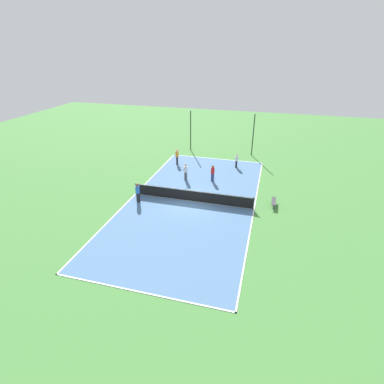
{
  "coord_description": "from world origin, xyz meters",
  "views": [
    {
      "loc": [
        6.11,
        -22.26,
        12.41
      ],
      "look_at": [
        0.0,
        0.0,
        0.9
      ],
      "focal_mm": 28.0,
      "sensor_mm": 36.0,
      "label": 1
    }
  ],
  "objects": [
    {
      "name": "tennis_net",
      "position": [
        0.0,
        0.0,
        0.57
      ],
      "size": [
        10.64,
        0.1,
        1.08
      ],
      "color": "black",
      "rests_on": "court_surface"
    },
    {
      "name": "ground_plane",
      "position": [
        0.0,
        0.0,
        0.0
      ],
      "size": [
        80.0,
        80.0,
        0.0
      ],
      "primitive_type": "plane",
      "color": "#47843D"
    },
    {
      "name": "fence_post_back_right",
      "position": [
        3.89,
        13.5,
        2.51
      ],
      "size": [
        0.12,
        0.12,
        5.01
      ],
      "color": "black",
      "rests_on": "ground_plane"
    },
    {
      "name": "court_surface",
      "position": [
        0.0,
        0.0,
        0.01
      ],
      "size": [
        10.84,
        22.25,
        0.02
      ],
      "color": "#4C729E",
      "rests_on": "ground_plane"
    },
    {
      "name": "tennis_ball_right_alley",
      "position": [
        -0.65,
        2.08,
        0.06
      ],
      "size": [
        0.07,
        0.07,
        0.07
      ],
      "primitive_type": "sphere",
      "color": "#CCE033",
      "rests_on": "court_surface"
    },
    {
      "name": "player_coach_red",
      "position": [
        0.85,
        4.62,
        0.98
      ],
      "size": [
        0.5,
        0.5,
        1.68
      ],
      "rotation": [
        0.0,
        0.0,
        0.61
      ],
      "color": "navy",
      "rests_on": "court_surface"
    },
    {
      "name": "player_near_white",
      "position": [
        -1.82,
        4.22,
        1.0
      ],
      "size": [
        0.46,
        0.97,
        1.7
      ],
      "rotation": [
        0.0,
        0.0,
        4.57
      ],
      "color": "#4C4C51",
      "rests_on": "court_surface"
    },
    {
      "name": "player_center_orange",
      "position": [
        -4.0,
        8.18,
        1.04
      ],
      "size": [
        0.55,
        0.99,
        1.76
      ],
      "rotation": [
        0.0,
        0.0,
        1.82
      ],
      "color": "black",
      "rests_on": "court_surface"
    },
    {
      "name": "fence_post_back_left",
      "position": [
        -3.89,
        13.5,
        2.51
      ],
      "size": [
        0.12,
        0.12,
        5.01
      ],
      "color": "black",
      "rests_on": "ground_plane"
    },
    {
      "name": "player_far_white",
      "position": [
        2.63,
        8.96,
        0.89
      ],
      "size": [
        0.46,
        0.97,
        1.53
      ],
      "rotation": [
        0.0,
        0.0,
        1.71
      ],
      "color": "black",
      "rests_on": "court_surface"
    },
    {
      "name": "player_near_blue",
      "position": [
        -4.45,
        -1.38,
        1.03
      ],
      "size": [
        0.5,
        0.5,
        1.76
      ],
      "rotation": [
        0.0,
        0.0,
        4.07
      ],
      "color": "black",
      "rests_on": "court_surface"
    },
    {
      "name": "tennis_ball_near_net",
      "position": [
        2.49,
        4.97,
        0.06
      ],
      "size": [
        0.07,
        0.07,
        0.07
      ],
      "primitive_type": "sphere",
      "color": "#CCE033",
      "rests_on": "court_surface"
    },
    {
      "name": "bench",
      "position": [
        6.88,
        1.08,
        0.39
      ],
      "size": [
        0.36,
        1.55,
        0.45
      ],
      "rotation": [
        0.0,
        0.0,
        1.57
      ],
      "color": "#333338",
      "rests_on": "ground_plane"
    },
    {
      "name": "tennis_ball_far_baseline",
      "position": [
        2.11,
        7.49,
        0.06
      ],
      "size": [
        0.07,
        0.07,
        0.07
      ],
      "primitive_type": "sphere",
      "color": "#CCE033",
      "rests_on": "court_surface"
    }
  ]
}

